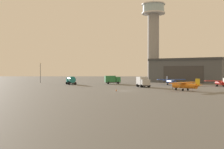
% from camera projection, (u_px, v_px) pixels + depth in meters
% --- Properties ---
extents(ground_plane, '(400.00, 400.00, 0.00)m').
position_uv_depth(ground_plane, '(124.00, 91.00, 69.83)').
color(ground_plane, '#60605E').
extents(control_tower, '(10.73, 10.73, 40.09)m').
position_uv_depth(control_tower, '(153.00, 34.00, 128.18)').
color(control_tower, gray).
rests_on(control_tower, ground_plane).
extents(hangar, '(37.69, 33.41, 10.59)m').
position_uv_depth(hangar, '(189.00, 70.00, 125.74)').
color(hangar, '#4C5159').
rests_on(hangar, ground_plane).
extents(airplane_blue, '(10.43, 8.15, 3.07)m').
position_uv_depth(airplane_blue, '(171.00, 81.00, 99.12)').
color(airplane_blue, '#2847A8').
rests_on(airplane_blue, ground_plane).
extents(airplane_orange, '(8.61, 8.59, 3.14)m').
position_uv_depth(airplane_orange, '(185.00, 85.00, 69.78)').
color(airplane_orange, orange).
rests_on(airplane_orange, ground_plane).
extents(airplane_red, '(9.44, 7.43, 2.80)m').
position_uv_depth(airplane_red, '(220.00, 83.00, 89.45)').
color(airplane_red, red).
rests_on(airplane_red, ground_plane).
extents(truck_box_silver, '(4.16, 6.54, 3.18)m').
position_uv_depth(truck_box_silver, '(143.00, 82.00, 86.49)').
color(truck_box_silver, '#38383D').
rests_on(truck_box_silver, ground_plane).
extents(truck_fuel_tanker_teal, '(4.67, 6.75, 3.04)m').
position_uv_depth(truck_fuel_tanker_teal, '(71.00, 80.00, 103.26)').
color(truck_fuel_tanker_teal, '#38383D').
rests_on(truck_fuel_tanker_teal, ground_plane).
extents(truck_box_green, '(6.33, 4.12, 3.20)m').
position_uv_depth(truck_box_green, '(112.00, 79.00, 107.66)').
color(truck_box_green, '#38383D').
rests_on(truck_box_green, ground_plane).
extents(light_post_east, '(0.44, 0.44, 8.59)m').
position_uv_depth(light_post_east, '(40.00, 71.00, 117.91)').
color(light_post_east, '#38383D').
rests_on(light_post_east, ground_plane).
extents(traffic_cone_near_left, '(0.36, 0.36, 0.59)m').
position_uv_depth(traffic_cone_near_left, '(116.00, 90.00, 68.85)').
color(traffic_cone_near_left, black).
rests_on(traffic_cone_near_left, ground_plane).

